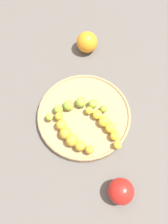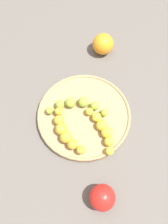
{
  "view_description": "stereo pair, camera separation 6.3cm",
  "coord_description": "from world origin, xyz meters",
  "px_view_note": "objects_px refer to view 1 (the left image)",
  "views": [
    {
      "loc": [
        0.27,
        0.13,
        0.7
      ],
      "look_at": [
        0.0,
        0.0,
        0.04
      ],
      "focal_mm": 37.39,
      "sensor_mm": 36.0,
      "label": 1
    },
    {
      "loc": [
        0.23,
        0.19,
        0.7
      ],
      "look_at": [
        0.0,
        0.0,
        0.04
      ],
      "focal_mm": 37.39,
      "sensor_mm": 36.0,
      "label": 2
    }
  ],
  "objects_px": {
    "banana_green": "(76,106)",
    "orange_fruit": "(87,42)",
    "fruit_bowl": "(84,115)",
    "banana_spotted": "(70,135)",
    "banana_yellow": "(106,125)",
    "apple_red": "(121,191)"
  },
  "relations": [
    {
      "from": "banana_yellow",
      "to": "orange_fruit",
      "type": "relative_size",
      "value": 1.94
    },
    {
      "from": "fruit_bowl",
      "to": "banana_green",
      "type": "relative_size",
      "value": 1.84
    },
    {
      "from": "apple_red",
      "to": "fruit_bowl",
      "type": "bearing_deg",
      "value": -130.43
    },
    {
      "from": "banana_yellow",
      "to": "apple_red",
      "type": "xyz_separation_m",
      "value": [
        0.16,
        0.11,
        -0.0
      ]
    },
    {
      "from": "fruit_bowl",
      "to": "orange_fruit",
      "type": "relative_size",
      "value": 3.95
    },
    {
      "from": "banana_yellow",
      "to": "banana_green",
      "type": "relative_size",
      "value": 0.91
    },
    {
      "from": "fruit_bowl",
      "to": "apple_red",
      "type": "height_order",
      "value": "apple_red"
    },
    {
      "from": "fruit_bowl",
      "to": "banana_spotted",
      "type": "bearing_deg",
      "value": -1.93
    },
    {
      "from": "apple_red",
      "to": "orange_fruit",
      "type": "height_order",
      "value": "orange_fruit"
    },
    {
      "from": "fruit_bowl",
      "to": "orange_fruit",
      "type": "height_order",
      "value": "orange_fruit"
    },
    {
      "from": "banana_yellow",
      "to": "apple_red",
      "type": "bearing_deg",
      "value": -116.9
    },
    {
      "from": "apple_red",
      "to": "orange_fruit",
      "type": "distance_m",
      "value": 0.52
    },
    {
      "from": "apple_red",
      "to": "banana_green",
      "type": "bearing_deg",
      "value": -127.36
    },
    {
      "from": "banana_green",
      "to": "orange_fruit",
      "type": "xyz_separation_m",
      "value": [
        -0.24,
        -0.08,
        0.0
      ]
    },
    {
      "from": "banana_yellow",
      "to": "banana_spotted",
      "type": "height_order",
      "value": "banana_spotted"
    },
    {
      "from": "banana_green",
      "to": "banana_spotted",
      "type": "relative_size",
      "value": 1.04
    },
    {
      "from": "fruit_bowl",
      "to": "banana_yellow",
      "type": "height_order",
      "value": "banana_yellow"
    },
    {
      "from": "orange_fruit",
      "to": "banana_spotted",
      "type": "bearing_deg",
      "value": 18.0
    },
    {
      "from": "banana_spotted",
      "to": "apple_red",
      "type": "relative_size",
      "value": 2.18
    },
    {
      "from": "banana_green",
      "to": "banana_spotted",
      "type": "bearing_deg",
      "value": 161.57
    },
    {
      "from": "fruit_bowl",
      "to": "banana_green",
      "type": "height_order",
      "value": "banana_green"
    },
    {
      "from": "banana_spotted",
      "to": "fruit_bowl",
      "type": "bearing_deg",
      "value": -160.03
    }
  ]
}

